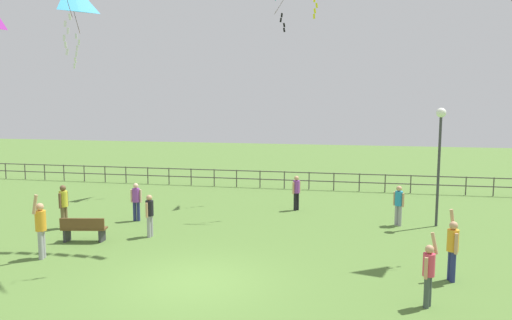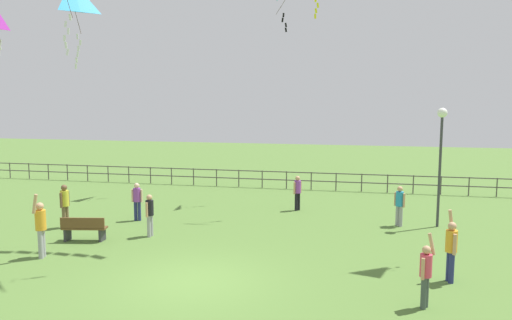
{
  "view_description": "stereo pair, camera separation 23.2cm",
  "coord_description": "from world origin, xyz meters",
  "px_view_note": "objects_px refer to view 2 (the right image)",
  "views": [
    {
      "loc": [
        4.1,
        -12.09,
        4.85
      ],
      "look_at": [
        0.62,
        5.11,
        2.66
      ],
      "focal_mm": 34.75,
      "sensor_mm": 36.0,
      "label": 1
    },
    {
      "loc": [
        4.33,
        -12.04,
        4.85
      ],
      "look_at": [
        0.62,
        5.11,
        2.66
      ],
      "focal_mm": 34.75,
      "sensor_mm": 36.0,
      "label": 2
    }
  ],
  "objects_px": {
    "person_3": "(399,203)",
    "park_bench": "(84,228)",
    "person_1": "(298,191)",
    "person_7": "(426,271)",
    "person_2": "(137,199)",
    "person_4": "(65,203)",
    "person_6": "(150,212)",
    "person_0": "(41,225)",
    "kite_6": "(73,3)",
    "person_5": "(451,247)",
    "lamppost": "(441,141)"
  },
  "relations": [
    {
      "from": "person_5",
      "to": "person_6",
      "type": "height_order",
      "value": "person_5"
    },
    {
      "from": "lamppost",
      "to": "person_4",
      "type": "relative_size",
      "value": 2.73
    },
    {
      "from": "person_7",
      "to": "person_4",
      "type": "bearing_deg",
      "value": 159.29
    },
    {
      "from": "person_0",
      "to": "person_2",
      "type": "relative_size",
      "value": 1.33
    },
    {
      "from": "person_0",
      "to": "person_4",
      "type": "bearing_deg",
      "value": 112.18
    },
    {
      "from": "person_0",
      "to": "person_5",
      "type": "relative_size",
      "value": 1.06
    },
    {
      "from": "person_5",
      "to": "person_6",
      "type": "xyz_separation_m",
      "value": [
        -9.61,
        2.38,
        -0.09
      ]
    },
    {
      "from": "person_5",
      "to": "person_2",
      "type": "bearing_deg",
      "value": 158.26
    },
    {
      "from": "lamppost",
      "to": "person_0",
      "type": "relative_size",
      "value": 2.23
    },
    {
      "from": "lamppost",
      "to": "person_7",
      "type": "bearing_deg",
      "value": -99.84
    },
    {
      "from": "lamppost",
      "to": "person_1",
      "type": "bearing_deg",
      "value": 163.79
    },
    {
      "from": "lamppost",
      "to": "person_5",
      "type": "xyz_separation_m",
      "value": [
        -0.5,
        -5.93,
        -2.3
      ]
    },
    {
      "from": "person_6",
      "to": "person_7",
      "type": "bearing_deg",
      "value": -25.87
    },
    {
      "from": "person_3",
      "to": "kite_6",
      "type": "height_order",
      "value": "kite_6"
    },
    {
      "from": "person_1",
      "to": "person_7",
      "type": "bearing_deg",
      "value": -65.94
    },
    {
      "from": "person_3",
      "to": "person_1",
      "type": "bearing_deg",
      "value": 156.19
    },
    {
      "from": "person_3",
      "to": "person_5",
      "type": "height_order",
      "value": "person_5"
    },
    {
      "from": "person_6",
      "to": "kite_6",
      "type": "xyz_separation_m",
      "value": [
        -3.61,
        1.54,
        7.54
      ]
    },
    {
      "from": "person_5",
      "to": "person_6",
      "type": "distance_m",
      "value": 9.9
    },
    {
      "from": "person_4",
      "to": "person_7",
      "type": "height_order",
      "value": "person_7"
    },
    {
      "from": "person_3",
      "to": "park_bench",
      "type": "bearing_deg",
      "value": -157.64
    },
    {
      "from": "person_1",
      "to": "person_2",
      "type": "relative_size",
      "value": 1.0
    },
    {
      "from": "park_bench",
      "to": "person_5",
      "type": "xyz_separation_m",
      "value": [
        11.56,
        -1.35,
        0.5
      ]
    },
    {
      "from": "person_1",
      "to": "person_5",
      "type": "bearing_deg",
      "value": -56.17
    },
    {
      "from": "person_5",
      "to": "person_1",
      "type": "bearing_deg",
      "value": 123.83
    },
    {
      "from": "lamppost",
      "to": "person_3",
      "type": "height_order",
      "value": "lamppost"
    },
    {
      "from": "person_5",
      "to": "park_bench",
      "type": "bearing_deg",
      "value": 173.34
    },
    {
      "from": "park_bench",
      "to": "person_7",
      "type": "bearing_deg",
      "value": -16.73
    },
    {
      "from": "person_1",
      "to": "person_3",
      "type": "xyz_separation_m",
      "value": [
        4.14,
        -1.83,
        0.02
      ]
    },
    {
      "from": "lamppost",
      "to": "park_bench",
      "type": "distance_m",
      "value": 13.2
    },
    {
      "from": "lamppost",
      "to": "person_2",
      "type": "distance_m",
      "value": 11.9
    },
    {
      "from": "person_0",
      "to": "person_1",
      "type": "xyz_separation_m",
      "value": [
        6.81,
        8.05,
        -0.14
      ]
    },
    {
      "from": "person_0",
      "to": "person_7",
      "type": "distance_m",
      "value": 11.1
    },
    {
      "from": "person_2",
      "to": "person_7",
      "type": "height_order",
      "value": "person_7"
    },
    {
      "from": "person_0",
      "to": "person_7",
      "type": "relative_size",
      "value": 1.15
    },
    {
      "from": "park_bench",
      "to": "kite_6",
      "type": "distance_m",
      "value": 8.51
    },
    {
      "from": "person_0",
      "to": "person_5",
      "type": "height_order",
      "value": "person_0"
    },
    {
      "from": "person_7",
      "to": "kite_6",
      "type": "relative_size",
      "value": 0.55
    },
    {
      "from": "person_1",
      "to": "person_6",
      "type": "xyz_separation_m",
      "value": [
        -4.55,
        -5.17,
        -0.0
      ]
    },
    {
      "from": "person_6",
      "to": "kite_6",
      "type": "relative_size",
      "value": 0.47
    },
    {
      "from": "person_0",
      "to": "person_6",
      "type": "height_order",
      "value": "person_0"
    },
    {
      "from": "person_1",
      "to": "person_5",
      "type": "distance_m",
      "value": 9.09
    },
    {
      "from": "lamppost",
      "to": "person_1",
      "type": "distance_m",
      "value": 6.26
    },
    {
      "from": "person_7",
      "to": "person_5",
      "type": "bearing_deg",
      "value": 65.41
    },
    {
      "from": "lamppost",
      "to": "person_6",
      "type": "xyz_separation_m",
      "value": [
        -10.1,
        -3.56,
        -2.4
      ]
    },
    {
      "from": "person_3",
      "to": "person_4",
      "type": "height_order",
      "value": "person_4"
    },
    {
      "from": "lamppost",
      "to": "person_0",
      "type": "xyz_separation_m",
      "value": [
        -12.36,
        -6.43,
        -2.25
      ]
    },
    {
      "from": "park_bench",
      "to": "person_2",
      "type": "relative_size",
      "value": 1.02
    },
    {
      "from": "person_4",
      "to": "person_6",
      "type": "xyz_separation_m",
      "value": [
        3.6,
        -0.43,
        -0.08
      ]
    },
    {
      "from": "person_0",
      "to": "kite_6",
      "type": "height_order",
      "value": "kite_6"
    }
  ]
}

